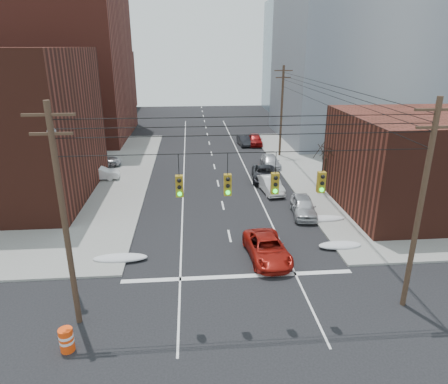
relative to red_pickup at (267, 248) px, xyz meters
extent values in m
plane|color=black|center=(-2.12, -8.52, -0.72)|extent=(160.00, 160.00, 0.00)
cube|color=maroon|center=(-26.12, 39.48, 14.28)|extent=(24.00, 20.00, 30.00)
cube|color=#451D14|center=(-28.12, 65.48, 5.28)|extent=(22.00, 18.00, 12.00)
cube|color=gray|center=(19.88, 35.48, 11.78)|extent=(22.00, 20.00, 25.00)
cube|color=gray|center=(21.88, 61.48, 10.28)|extent=(20.00, 18.00, 22.00)
cube|color=#451D14|center=(15.88, 7.48, 3.28)|extent=(16.00, 12.00, 8.00)
cylinder|color=#473323|center=(-10.62, -5.52, 4.78)|extent=(0.28, 0.28, 11.00)
cube|color=#473323|center=(-10.62, -5.52, 9.68)|extent=(2.20, 0.12, 0.12)
cube|color=#473323|center=(-10.62, -5.52, 8.88)|extent=(1.80, 0.12, 0.12)
cylinder|color=#473323|center=(6.38, -5.52, 4.78)|extent=(0.28, 0.28, 11.00)
cube|color=#473323|center=(6.38, -5.52, 9.68)|extent=(2.20, 0.12, 0.12)
cube|color=#473323|center=(6.38, -5.52, 8.88)|extent=(1.80, 0.12, 0.12)
cylinder|color=#473323|center=(6.38, 25.48, 4.78)|extent=(0.28, 0.28, 11.00)
cube|color=#473323|center=(6.38, 25.48, 9.68)|extent=(2.20, 0.12, 0.12)
cube|color=#473323|center=(6.38, 25.48, 8.88)|extent=(1.80, 0.12, 0.12)
cylinder|color=black|center=(-2.12, -5.52, 7.88)|extent=(17.00, 0.04, 0.04)
cylinder|color=black|center=(-5.32, -5.52, 7.38)|extent=(0.03, 0.03, 1.00)
cube|color=olive|center=(-5.32, -5.52, 6.38)|extent=(0.35, 0.30, 1.00)
sphere|color=black|center=(-5.32, -5.69, 6.70)|extent=(0.20, 0.20, 0.20)
sphere|color=black|center=(-5.32, -5.69, 6.38)|extent=(0.20, 0.20, 0.20)
sphere|color=#0CE526|center=(-5.32, -5.69, 6.06)|extent=(0.20, 0.20, 0.20)
cylinder|color=black|center=(-3.12, -5.52, 7.38)|extent=(0.03, 0.03, 1.00)
cube|color=olive|center=(-3.12, -5.52, 6.38)|extent=(0.35, 0.30, 1.00)
sphere|color=black|center=(-3.12, -5.69, 6.70)|extent=(0.20, 0.20, 0.20)
sphere|color=black|center=(-3.12, -5.69, 6.38)|extent=(0.20, 0.20, 0.20)
sphere|color=#0CE526|center=(-3.12, -5.69, 6.06)|extent=(0.20, 0.20, 0.20)
cylinder|color=black|center=(-0.92, -5.52, 7.38)|extent=(0.03, 0.03, 1.00)
cube|color=olive|center=(-0.92, -5.52, 6.38)|extent=(0.35, 0.30, 1.00)
sphere|color=black|center=(-0.92, -5.69, 6.70)|extent=(0.20, 0.20, 0.20)
sphere|color=black|center=(-0.92, -5.69, 6.38)|extent=(0.20, 0.20, 0.20)
sphere|color=#0CE526|center=(-0.92, -5.69, 6.06)|extent=(0.20, 0.20, 0.20)
cylinder|color=black|center=(1.28, -5.52, 7.38)|extent=(0.03, 0.03, 1.00)
cube|color=olive|center=(1.28, -5.52, 6.38)|extent=(0.35, 0.30, 1.00)
sphere|color=black|center=(1.28, -5.69, 6.70)|extent=(0.20, 0.20, 0.20)
sphere|color=black|center=(1.28, -5.69, 6.38)|extent=(0.20, 0.20, 0.20)
sphere|color=#0CE526|center=(1.28, -5.69, 6.06)|extent=(0.20, 0.20, 0.20)
cylinder|color=gray|center=(-11.62, -2.52, 3.78)|extent=(0.18, 0.18, 9.00)
sphere|color=gray|center=(-11.62, -2.52, 8.38)|extent=(0.44, 0.44, 0.44)
cylinder|color=black|center=(7.48, 11.48, 1.03)|extent=(0.20, 0.20, 3.50)
cylinder|color=black|center=(7.87, 11.59, 3.35)|extent=(0.27, 0.82, 1.19)
cylinder|color=black|center=(7.71, 12.05, 3.44)|extent=(1.17, 0.54, 1.38)
cylinder|color=black|center=(7.06, 12.22, 3.47)|extent=(1.44, 1.00, 1.48)
cylinder|color=black|center=(7.09, 11.54, 3.35)|extent=(0.17, 0.84, 1.19)
cylinder|color=black|center=(7.03, 11.06, 3.44)|extent=(0.82, 0.99, 1.40)
cylinder|color=black|center=(7.55, 10.62, 3.47)|extent=(1.74, 0.21, 1.43)
cylinder|color=black|center=(7.82, 11.25, 3.35)|extent=(0.48, 0.73, 1.20)
ellipsoid|color=silver|center=(-9.52, 0.48, -0.51)|extent=(3.50, 1.08, 0.42)
ellipsoid|color=silver|center=(5.28, 0.98, -0.51)|extent=(3.00, 1.08, 0.42)
ellipsoid|color=silver|center=(5.28, 5.48, -0.51)|extent=(4.00, 1.08, 0.42)
imported|color=maroon|center=(0.00, 0.00, 0.00)|extent=(2.77, 5.36, 1.45)
imported|color=#B9BABE|center=(4.28, 6.80, 0.05)|extent=(2.35, 4.72, 1.54)
imported|color=silver|center=(2.68, 12.46, 0.01)|extent=(2.03, 4.62, 1.48)
imported|color=black|center=(2.68, 16.00, 0.00)|extent=(2.99, 5.44, 1.44)
imported|color=silver|center=(4.28, 20.71, -0.05)|extent=(1.93, 4.65, 1.34)
imported|color=maroon|center=(4.28, 31.73, 0.06)|extent=(2.19, 4.70, 1.56)
imported|color=black|center=(2.68, 31.70, -0.06)|extent=(1.80, 4.15, 1.33)
imported|color=silver|center=(-14.26, 17.34, 0.10)|extent=(4.13, 1.61, 1.34)
imported|color=#B0B1B6|center=(-15.05, 22.16, 0.07)|extent=(4.92, 2.99, 1.28)
imported|color=black|center=(-21.31, 14.42, 0.18)|extent=(5.27, 2.29, 1.51)
imported|color=silver|center=(-19.22, 16.42, 0.09)|extent=(4.20, 2.86, 1.33)
cylinder|color=#FF440D|center=(-10.62, -7.55, -0.15)|extent=(0.70, 0.70, 1.15)
cylinder|color=white|center=(-10.62, -7.55, 0.08)|extent=(0.72, 0.72, 0.14)
cylinder|color=white|center=(-10.62, -7.55, -0.21)|extent=(0.72, 0.72, 0.14)
camera|label=1|loc=(-4.74, -22.75, 12.35)|focal=32.00mm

